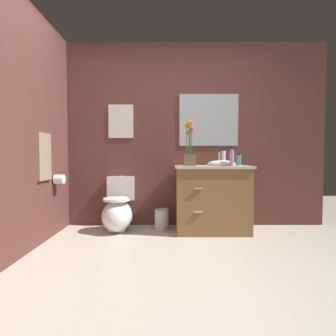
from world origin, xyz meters
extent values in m
plane|color=beige|center=(0.00, 0.00, 0.00)|extent=(8.67, 8.67, 0.00)
cube|color=brown|center=(0.20, 1.66, 1.25)|extent=(4.05, 0.05, 2.50)
cube|color=brown|center=(-1.33, 0.49, 1.25)|extent=(0.05, 4.58, 2.50)
ellipsoid|color=white|center=(-0.57, 1.32, 0.20)|extent=(0.38, 0.48, 0.40)
cube|color=white|center=(-0.57, 1.37, 0.09)|extent=(0.22, 0.26, 0.18)
cube|color=white|center=(-0.57, 1.60, 0.52)|extent=(0.36, 0.13, 0.32)
cylinder|color=white|center=(-0.57, 1.30, 0.42)|extent=(0.34, 0.34, 0.03)
cylinder|color=#B7B7BC|center=(-0.57, 1.60, 0.68)|extent=(0.04, 0.04, 0.02)
cube|color=brown|center=(0.63, 1.34, 0.40)|extent=(0.90, 0.52, 0.81)
cube|color=beige|center=(0.63, 1.34, 0.82)|extent=(0.94, 0.56, 0.03)
ellipsoid|color=white|center=(0.75, 1.34, 0.86)|extent=(0.36, 0.26, 0.10)
cylinder|color=#B7B7BC|center=(0.75, 1.50, 0.93)|extent=(0.02, 0.02, 0.18)
cube|color=#B7B7BC|center=(0.43, 1.06, 0.58)|extent=(0.10, 0.02, 0.02)
cube|color=#B7B7BC|center=(0.43, 1.06, 0.31)|extent=(0.10, 0.02, 0.02)
cube|color=brown|center=(0.34, 1.24, 0.91)|extent=(0.14, 0.14, 0.14)
cylinder|color=#386B2D|center=(0.37, 1.24, 1.14)|extent=(0.01, 0.01, 0.32)
sphere|color=#EA4C23|center=(0.37, 1.24, 1.30)|extent=(0.06, 0.06, 0.06)
cylinder|color=#386B2D|center=(0.34, 1.26, 1.12)|extent=(0.01, 0.01, 0.28)
sphere|color=orange|center=(0.34, 1.26, 1.25)|extent=(0.06, 0.06, 0.06)
cylinder|color=#386B2D|center=(0.33, 1.26, 1.11)|extent=(0.01, 0.01, 0.27)
sphere|color=orange|center=(0.33, 1.26, 1.24)|extent=(0.06, 0.06, 0.06)
cylinder|color=#386B2D|center=(0.30, 1.24, 1.15)|extent=(0.01, 0.01, 0.35)
sphere|color=orange|center=(0.30, 1.24, 1.32)|extent=(0.06, 0.06, 0.06)
cylinder|color=#386B2D|center=(0.33, 1.22, 1.17)|extent=(0.01, 0.01, 0.38)
sphere|color=orange|center=(0.33, 1.22, 1.36)|extent=(0.06, 0.06, 0.06)
cylinder|color=#386B2D|center=(0.35, 1.22, 1.17)|extent=(0.01, 0.01, 0.39)
sphere|color=#EA4C23|center=(0.35, 1.22, 1.36)|extent=(0.06, 0.06, 0.06)
cylinder|color=#B28CBF|center=(0.85, 1.20, 0.93)|extent=(0.05, 0.05, 0.18)
cylinder|color=#B7B7BC|center=(0.85, 1.20, 1.03)|extent=(0.03, 0.03, 0.02)
cylinder|color=white|center=(0.78, 1.33, 0.93)|extent=(0.05, 0.05, 0.19)
cylinder|color=black|center=(0.78, 1.33, 1.04)|extent=(0.03, 0.03, 0.02)
cylinder|color=teal|center=(1.01, 1.47, 0.91)|extent=(0.06, 0.06, 0.14)
cylinder|color=black|center=(1.01, 1.47, 0.99)|extent=(0.03, 0.03, 0.02)
cylinder|color=#B7B7BC|center=(-0.01, 1.39, 0.13)|extent=(0.18, 0.18, 0.26)
torus|color=#B7B7BC|center=(-0.01, 1.39, 0.27)|extent=(0.18, 0.18, 0.01)
cube|color=silver|center=(-0.57, 1.63, 1.43)|extent=(0.34, 0.01, 0.45)
cube|color=#B2BCC6|center=(0.63, 1.63, 1.45)|extent=(0.80, 0.01, 0.70)
cube|color=gray|center=(-1.29, 0.91, 0.95)|extent=(0.03, 0.28, 0.52)
cylinder|color=white|center=(-1.23, 1.17, 0.68)|extent=(0.11, 0.11, 0.11)
camera|label=1|loc=(0.08, -1.98, 0.95)|focal=28.16mm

